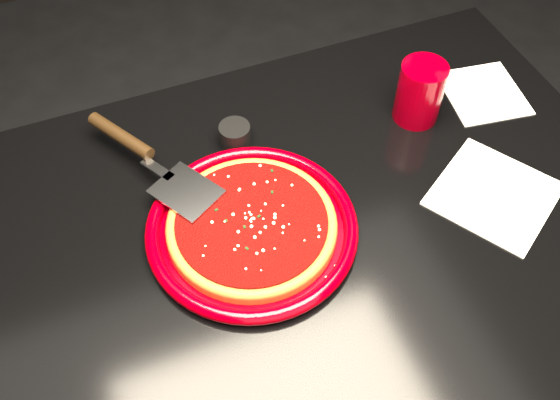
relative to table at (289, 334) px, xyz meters
The scene contains 13 objects.
floor 0.38m from the table, ahead, with size 4.00×4.00×0.01m, color black.
table is the anchor object (origin of this frame).
plate 0.39m from the table, 160.00° to the left, with size 0.34×0.34×0.03m, color #800007.
pizza_crust 0.40m from the table, 160.00° to the left, with size 0.27×0.27×0.01m, color #934F1F.
pizza_crust_rim 0.40m from the table, 160.00° to the left, with size 0.27×0.27×0.02m, color #934F1F.
pizza_sauce 0.41m from the table, 160.00° to the left, with size 0.24×0.24×0.01m, color #6F0A07.
parmesan_dusting 0.41m from the table, 160.00° to the left, with size 0.23×0.23×0.01m, color beige, non-canonical shape.
basil_flecks 0.41m from the table, 160.00° to the left, with size 0.21×0.21×0.00m, color black, non-canonical shape.
pizza_server 0.49m from the table, 131.71° to the left, with size 0.10×0.34×0.03m, color #B2B4B9, non-canonical shape.
cup 0.56m from the table, 26.70° to the left, with size 0.08×0.08×0.12m, color #8F000C.
napkin_a 0.51m from the table, ahead, with size 0.18×0.18×0.00m, color white.
napkin_b 0.62m from the table, 18.98° to the left, with size 0.14×0.15×0.00m, color white.
ramekin 0.45m from the table, 95.34° to the left, with size 0.06×0.06×0.04m, color black.
Camera 1 is at (-0.23, -0.52, 1.57)m, focal length 40.00 mm.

